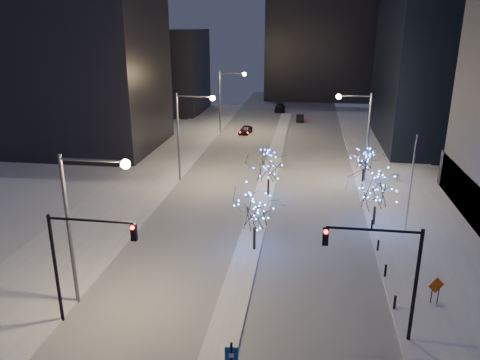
% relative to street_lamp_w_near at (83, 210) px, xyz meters
% --- Properties ---
extents(ground, '(160.00, 160.00, 0.00)m').
position_rel_street_lamp_w_near_xyz_m(ground, '(8.94, -2.00, -6.50)').
color(ground, white).
rests_on(ground, ground).
extents(road, '(20.00, 130.00, 0.02)m').
position_rel_street_lamp_w_near_xyz_m(road, '(8.94, 33.00, -6.49)').
color(road, '#9EA3AC').
rests_on(road, ground).
extents(median, '(2.00, 80.00, 0.15)m').
position_rel_street_lamp_w_near_xyz_m(median, '(8.94, 28.00, -6.42)').
color(median, white).
rests_on(median, ground).
extents(east_sidewalk, '(10.00, 90.00, 0.15)m').
position_rel_street_lamp_w_near_xyz_m(east_sidewalk, '(23.94, 18.00, -6.42)').
color(east_sidewalk, white).
rests_on(east_sidewalk, ground).
extents(west_sidewalk, '(8.00, 90.00, 0.15)m').
position_rel_street_lamp_w_near_xyz_m(west_sidewalk, '(-5.06, 18.00, -6.42)').
color(west_sidewalk, white).
rests_on(west_sidewalk, ground).
extents(filler_west_near, '(22.00, 18.00, 24.00)m').
position_rel_street_lamp_w_near_xyz_m(filler_west_near, '(-19.06, 38.00, 5.50)').
color(filler_west_near, black).
rests_on(filler_west_near, ground).
extents(filler_west_far, '(18.00, 16.00, 16.00)m').
position_rel_street_lamp_w_near_xyz_m(filler_west_far, '(-17.06, 68.00, 1.50)').
color(filler_west_far, black).
rests_on(filler_west_far, ground).
extents(horizon_block, '(24.00, 14.00, 42.00)m').
position_rel_street_lamp_w_near_xyz_m(horizon_block, '(14.94, 90.00, 14.50)').
color(horizon_block, black).
rests_on(horizon_block, ground).
extents(street_lamp_w_near, '(4.40, 0.56, 10.00)m').
position_rel_street_lamp_w_near_xyz_m(street_lamp_w_near, '(0.00, 0.00, 0.00)').
color(street_lamp_w_near, '#595E66').
rests_on(street_lamp_w_near, ground).
extents(street_lamp_w_mid, '(4.40, 0.56, 10.00)m').
position_rel_street_lamp_w_near_xyz_m(street_lamp_w_mid, '(0.00, 25.00, 0.00)').
color(street_lamp_w_mid, '#595E66').
rests_on(street_lamp_w_mid, ground).
extents(street_lamp_w_far, '(4.40, 0.56, 10.00)m').
position_rel_street_lamp_w_near_xyz_m(street_lamp_w_far, '(0.00, 50.00, 0.00)').
color(street_lamp_w_far, '#595E66').
rests_on(street_lamp_w_far, ground).
extents(street_lamp_east, '(3.90, 0.56, 10.00)m').
position_rel_street_lamp_w_near_xyz_m(street_lamp_east, '(19.02, 28.00, -0.05)').
color(street_lamp_east, '#595E66').
rests_on(street_lamp_east, ground).
extents(traffic_signal_west, '(5.26, 0.43, 7.00)m').
position_rel_street_lamp_w_near_xyz_m(traffic_signal_west, '(0.50, -2.00, -1.74)').
color(traffic_signal_west, black).
rests_on(traffic_signal_west, ground).
extents(traffic_signal_east, '(5.26, 0.43, 7.00)m').
position_rel_street_lamp_w_near_xyz_m(traffic_signal_east, '(17.88, -1.00, -1.74)').
color(traffic_signal_east, black).
rests_on(traffic_signal_east, ground).
extents(flagpoles, '(1.35, 2.60, 8.00)m').
position_rel_street_lamp_w_near_xyz_m(flagpoles, '(22.30, 15.25, -1.70)').
color(flagpoles, silver).
rests_on(flagpoles, east_sidewalk).
extents(bollards, '(0.16, 12.16, 0.90)m').
position_rel_street_lamp_w_near_xyz_m(bollards, '(19.14, 8.00, -5.90)').
color(bollards, black).
rests_on(bollards, east_sidewalk).
extents(car_near, '(2.20, 4.13, 1.34)m').
position_rel_street_lamp_w_near_xyz_m(car_near, '(3.22, 49.68, -5.83)').
color(car_near, black).
rests_on(car_near, ground).
extents(car_mid, '(1.51, 3.95, 1.29)m').
position_rel_street_lamp_w_near_xyz_m(car_mid, '(11.75, 61.33, -5.86)').
color(car_mid, black).
rests_on(car_mid, ground).
extents(car_far, '(2.25, 5.19, 1.49)m').
position_rel_street_lamp_w_near_xyz_m(car_far, '(7.44, 70.71, -5.76)').
color(car_far, black).
rests_on(car_far, ground).
extents(holiday_tree_median_near, '(4.95, 4.95, 4.97)m').
position_rel_street_lamp_w_near_xyz_m(holiday_tree_median_near, '(9.44, 8.86, -3.10)').
color(holiday_tree_median_near, black).
rests_on(holiday_tree_median_near, median).
extents(holiday_tree_median_far, '(4.77, 4.77, 4.75)m').
position_rel_street_lamp_w_near_xyz_m(holiday_tree_median_far, '(9.44, 21.35, -3.29)').
color(holiday_tree_median_far, black).
rests_on(holiday_tree_median_far, median).
extents(holiday_tree_plaza_near, '(5.42, 5.42, 5.11)m').
position_rel_street_lamp_w_near_xyz_m(holiday_tree_plaza_near, '(19.44, 15.21, -3.12)').
color(holiday_tree_plaza_near, black).
rests_on(holiday_tree_plaza_near, east_sidewalk).
extents(holiday_tree_plaza_far, '(3.65, 3.65, 4.09)m').
position_rel_street_lamp_w_near_xyz_m(holiday_tree_plaza_far, '(19.64, 27.21, -3.66)').
color(holiday_tree_plaza_far, black).
rests_on(holiday_tree_plaza_far, east_sidewalk).
extents(construction_sign, '(1.07, 0.48, 1.88)m').
position_rel_street_lamp_w_near_xyz_m(construction_sign, '(21.75, 2.98, -5.22)').
color(construction_sign, black).
rests_on(construction_sign, east_sidewalk).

